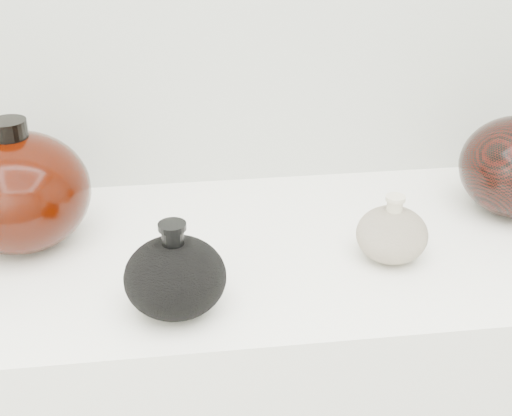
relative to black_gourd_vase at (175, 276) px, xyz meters
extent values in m
cube|color=white|center=(0.16, 0.15, -0.07)|extent=(1.20, 0.50, 0.03)
ellipsoid|color=black|center=(0.00, 0.00, 0.00)|extent=(0.18, 0.18, 0.11)
cylinder|color=black|center=(0.00, 0.00, 0.06)|extent=(0.04, 0.04, 0.03)
cylinder|color=black|center=(0.00, 0.00, 0.08)|extent=(0.05, 0.05, 0.01)
ellipsoid|color=beige|center=(0.33, 0.09, -0.01)|extent=(0.14, 0.14, 0.08)
cylinder|color=beige|center=(0.33, 0.09, 0.04)|extent=(0.03, 0.03, 0.03)
cylinder|color=beige|center=(0.33, 0.09, 0.05)|extent=(0.04, 0.04, 0.01)
ellipsoid|color=black|center=(-0.23, 0.21, 0.04)|extent=(0.29, 0.29, 0.18)
cylinder|color=black|center=(-0.23, 0.21, 0.14)|extent=(0.07, 0.07, 0.03)
camera|label=1|loc=(0.00, -0.80, 0.52)|focal=50.00mm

